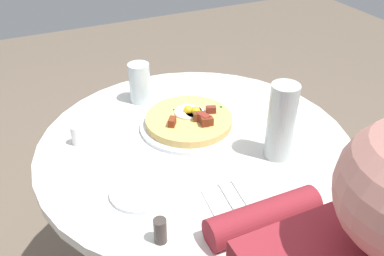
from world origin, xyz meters
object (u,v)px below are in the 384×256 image
(pizza_plate, at_px, (189,125))
(water_bottle, at_px, (281,122))
(pepper_shaker, at_px, (160,231))
(salt_shaker, at_px, (76,135))
(breakfast_pizza, at_px, (190,119))
(knife, at_px, (250,205))
(water_glass, at_px, (140,83))
(fork, at_px, (235,208))
(bread_plate, at_px, (141,191))
(dining_table, at_px, (195,185))

(pizza_plate, xyz_separation_m, water_bottle, (-0.16, 0.22, 0.10))
(pizza_plate, xyz_separation_m, pepper_shaker, (0.23, 0.37, 0.02))
(salt_shaker, bearing_deg, breakfast_pizza, 170.56)
(knife, relative_size, water_glass, 1.39)
(breakfast_pizza, relative_size, water_bottle, 1.21)
(breakfast_pizza, relative_size, pepper_shaker, 4.25)
(fork, distance_m, salt_shaker, 0.49)
(bread_plate, distance_m, knife, 0.26)
(water_glass, bearing_deg, breakfast_pizza, 110.87)
(pepper_shaker, bearing_deg, bread_plate, -94.04)
(water_bottle, bearing_deg, dining_table, -40.84)
(water_bottle, bearing_deg, knife, 39.09)
(bread_plate, height_order, water_glass, water_glass)
(dining_table, bearing_deg, water_bottle, 139.16)
(fork, bearing_deg, knife, 90.00)
(fork, distance_m, water_glass, 0.57)
(salt_shaker, height_order, pepper_shaker, pepper_shaker)
(water_bottle, xyz_separation_m, pepper_shaker, (0.39, 0.14, -0.08))
(pizza_plate, relative_size, water_bottle, 1.37)
(pizza_plate, xyz_separation_m, water_glass, (0.08, -0.21, 0.06))
(dining_table, relative_size, water_glass, 6.83)
(pizza_plate, height_order, breakfast_pizza, breakfast_pizza)
(water_glass, bearing_deg, salt_shaker, 33.01)
(pizza_plate, height_order, water_bottle, water_bottle)
(bread_plate, bearing_deg, pizza_plate, -136.66)
(dining_table, height_order, water_bottle, water_bottle)
(fork, bearing_deg, water_bottle, 129.33)
(pizza_plate, bearing_deg, bread_plate, 43.34)
(pizza_plate, bearing_deg, breakfast_pizza, 148.43)
(fork, distance_m, pepper_shaker, 0.19)
(water_glass, height_order, water_bottle, water_bottle)
(dining_table, height_order, breakfast_pizza, breakfast_pizza)
(breakfast_pizza, bearing_deg, salt_shaker, -9.44)
(fork, relative_size, knife, 1.00)
(water_glass, distance_m, water_bottle, 0.49)
(breakfast_pizza, distance_m, salt_shaker, 0.32)
(pepper_shaker, bearing_deg, water_glass, -105.16)
(water_bottle, bearing_deg, fork, 33.10)
(dining_table, xyz_separation_m, water_bottle, (-0.17, 0.15, 0.27))
(dining_table, height_order, pizza_plate, pizza_plate)
(water_bottle, bearing_deg, breakfast_pizza, -55.35)
(breakfast_pizza, height_order, water_bottle, water_bottle)
(water_glass, relative_size, pepper_shaker, 2.16)
(breakfast_pizza, xyz_separation_m, pepper_shaker, (0.24, 0.37, 0.00))
(bread_plate, xyz_separation_m, water_glass, (-0.14, -0.42, 0.06))
(breakfast_pizza, bearing_deg, water_glass, -69.13)
(breakfast_pizza, xyz_separation_m, fork, (0.05, 0.36, -0.02))
(breakfast_pizza, xyz_separation_m, water_bottle, (-0.15, 0.22, 0.08))
(pizza_plate, distance_m, bread_plate, 0.31)
(salt_shaker, bearing_deg, pepper_shaker, 101.30)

